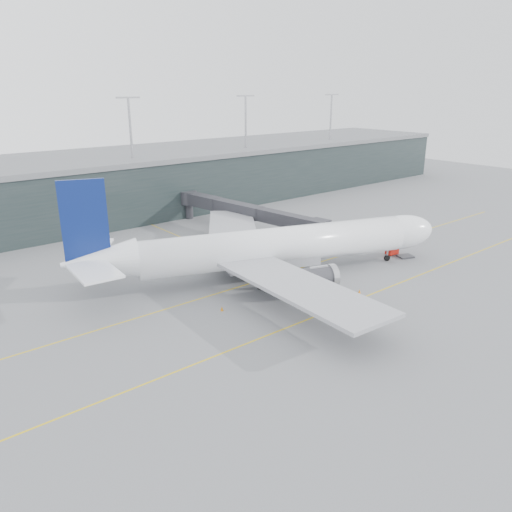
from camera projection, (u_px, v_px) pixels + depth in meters
ground at (237, 276)px, 87.57m from camera, size 320.00×320.00×0.00m
taxiline_a at (251, 283)px, 84.65m from camera, size 160.00×0.25×0.02m
taxiline_b at (320, 314)px, 72.95m from camera, size 160.00×0.25×0.02m
taxiline_lead_main at (199, 245)px, 105.20m from camera, size 0.25×60.00×0.02m
terminal at (99, 186)px, 127.52m from camera, size 240.00×36.00×29.00m
main_aircraft at (275, 247)px, 86.24m from camera, size 65.50×60.40×18.93m
jet_bridge at (236, 208)px, 114.75m from camera, size 9.07×45.27×6.90m
gse_cart at (392, 251)px, 98.52m from camera, size 2.53×1.78×1.61m
baggage_dolly at (405, 256)px, 97.45m from camera, size 3.51×3.18×0.29m
uld_a at (187, 263)px, 91.21m from camera, size 2.39×2.04×1.95m
uld_b at (199, 257)px, 94.18m from camera, size 2.44×2.09×1.98m
uld_c at (206, 254)px, 96.16m from camera, size 2.77×2.55×2.03m
cone_nose at (387, 248)px, 101.91m from camera, size 0.42×0.42×0.68m
cone_wing_stbd at (359, 291)px, 80.32m from camera, size 0.45×0.45×0.72m
cone_wing_port at (242, 249)px, 101.19m from camera, size 0.47×0.47×0.75m
cone_tail at (222, 308)px, 74.08m from camera, size 0.46×0.46×0.73m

